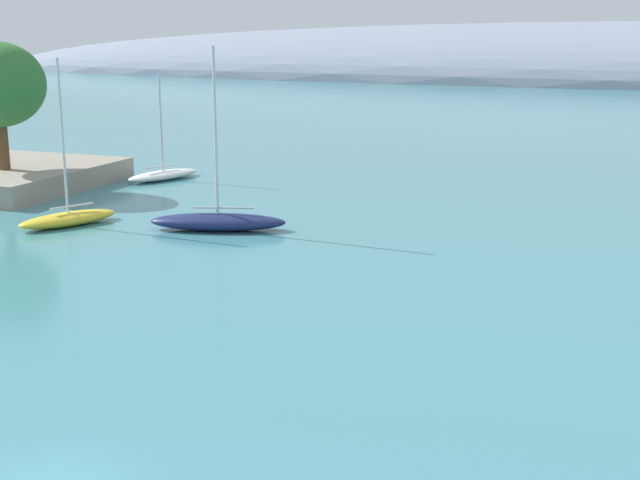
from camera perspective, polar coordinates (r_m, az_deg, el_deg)
name	(u,v)px	position (r m, az deg, el deg)	size (l,w,h in m)	color
shore_outcrop	(7,176)	(70.42, -19.79, 3.94)	(13.10, 14.49, 1.61)	gray
sailboat_yellow_near_shore	(68,217)	(55.41, -16.15, 1.45)	(4.60, 6.53, 10.10)	yellow
sailboat_navy_mid_mooring	(218,220)	(52.32, -6.69, 1.28)	(8.43, 4.63, 10.80)	navy
sailboat_white_outer_mooring	(163,174)	(70.59, -10.23, 4.27)	(4.41, 6.93, 8.33)	white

